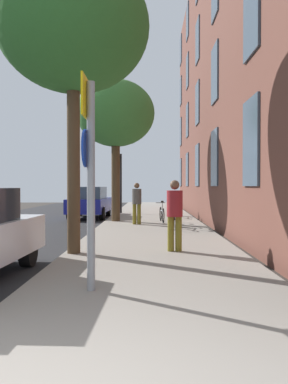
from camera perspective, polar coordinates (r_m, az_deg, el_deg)
name	(u,v)px	position (r m, az deg, el deg)	size (l,w,h in m)	color
ground_plane	(75,223)	(17.48, -10.40, -4.58)	(41.80, 41.80, 0.00)	#332D28
road_asphalt	(29,222)	(18.01, -16.99, -4.43)	(7.00, 38.00, 0.01)	#232326
sidewalk	(152,221)	(17.15, 1.19, -4.47)	(4.20, 38.00, 0.12)	gray
building_facade	(211,70)	(17.55, 10.13, 17.79)	(0.56, 27.00, 13.51)	brown
sign_post	(89,166)	(5.62, -8.31, 3.93)	(0.16, 0.60, 3.15)	gray
traffic_light	(119,172)	(21.61, -3.81, 2.99)	(0.43, 0.24, 3.39)	black
tree_near	(73,28)	(9.51, -10.70, 23.25)	(3.50, 3.50, 6.68)	#4C3823
tree_far	(116,114)	(16.96, -4.33, 11.67)	(3.44, 3.44, 6.22)	#4C3823
bicycle_0	(175,218)	(13.87, 4.71, -3.95)	(0.55, 1.66, 0.96)	black
bicycle_1	(162,214)	(16.19, 2.73, -3.31)	(0.42, 1.65, 0.92)	black
bicycle_2	(175,210)	(18.63, 4.74, -2.79)	(0.42, 1.60, 0.89)	black
pedestrian_0	(175,211)	(8.94, 4.68, -2.83)	(0.39, 0.39, 1.69)	olive
pedestrian_1	(137,201)	(15.20, -1.10, -1.31)	(0.39, 0.39, 1.68)	olive
car_1	(90,202)	(19.71, -8.20, -1.50)	(1.86, 4.19, 1.62)	navy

